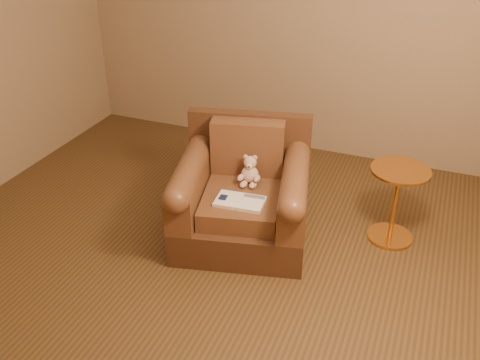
% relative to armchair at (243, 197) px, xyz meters
% --- Properties ---
extents(floor, '(4.00, 4.00, 0.00)m').
position_rel_armchair_xyz_m(floor, '(-0.16, -0.46, -0.31)').
color(floor, '#51381C').
rests_on(floor, ground).
extents(room, '(4.02, 4.02, 2.71)m').
position_rel_armchair_xyz_m(room, '(-0.16, -0.46, 1.40)').
color(room, '#917859').
rests_on(room, ground).
extents(armchair, '(1.07, 1.04, 0.81)m').
position_rel_armchair_xyz_m(armchair, '(0.00, 0.00, 0.00)').
color(armchair, '#462917').
rests_on(armchair, floor).
extents(teddy_bear, '(0.15, 0.18, 0.22)m').
position_rel_armchair_xyz_m(teddy_bear, '(0.02, 0.08, 0.15)').
color(teddy_bear, '#D1A792').
rests_on(teddy_bear, armchair).
extents(guidebook, '(0.34, 0.22, 0.03)m').
position_rel_armchair_xyz_m(guidebook, '(0.05, -0.20, 0.09)').
color(guidebook, beige).
rests_on(guidebook, armchair).
extents(side_table, '(0.41, 0.41, 0.57)m').
position_rel_armchair_xyz_m(side_table, '(1.01, 0.33, -0.01)').
color(side_table, gold).
rests_on(side_table, floor).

